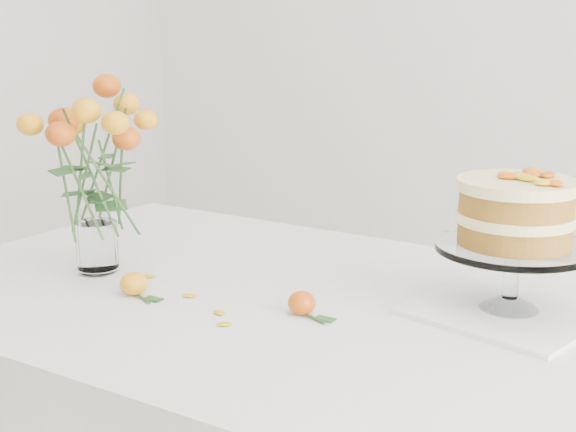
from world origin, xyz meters
name	(u,v)px	position (x,y,z in m)	size (l,w,h in m)	color
table	(274,334)	(0.00, 0.00, 0.67)	(1.43, 0.93, 0.76)	tan
napkin	(509,311)	(0.40, 0.13, 0.76)	(0.29, 0.29, 0.01)	white
cake_stand	(515,219)	(0.40, 0.13, 0.92)	(0.27, 0.27, 0.24)	white
rose_vase	(92,152)	(-0.37, -0.08, 1.00)	(0.34, 0.34, 0.42)	white
loose_rose_near	(134,284)	(-0.21, -0.14, 0.78)	(0.09, 0.05, 0.04)	#FFB216
loose_rose_far	(302,303)	(0.10, -0.07, 0.78)	(0.08, 0.05, 0.04)	#BB3C09
stray_petal_a	(189,296)	(-0.12, -0.10, 0.76)	(0.03, 0.02, 0.00)	#E5B10E
stray_petal_b	(219,313)	(-0.02, -0.14, 0.76)	(0.03, 0.02, 0.00)	#E5B10E
stray_petal_c	(224,324)	(0.02, -0.18, 0.76)	(0.03, 0.02, 0.00)	#E5B10E
stray_petal_d	(150,276)	(-0.26, -0.05, 0.76)	(0.03, 0.02, 0.00)	#E5B10E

